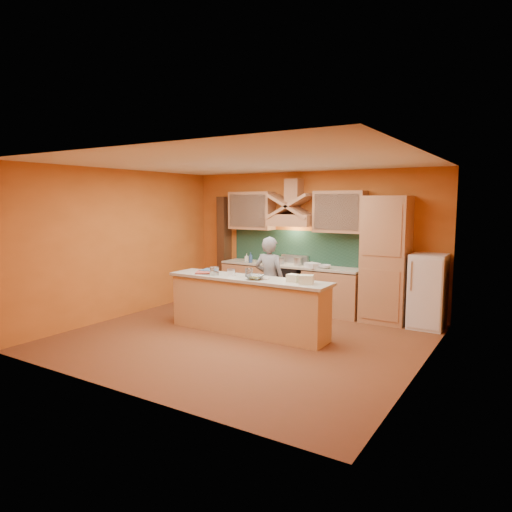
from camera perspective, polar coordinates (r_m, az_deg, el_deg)
The scene contains 36 objects.
floor at distance 7.51m, azimuth -1.65°, elevation -10.20°, with size 5.50×5.00×0.01m, color brown.
ceiling at distance 7.20m, azimuth -1.73°, elevation 11.61°, with size 5.50×5.00×0.01m, color white.
wall_back at distance 9.40m, azimuth 6.75°, elevation 1.92°, with size 5.50×0.02×2.80m, color orange.
wall_front at distance 5.34m, azimuth -16.68°, elevation -2.10°, with size 5.50×0.02×2.80m, color orange.
wall_left at distance 9.03m, azimuth -16.41°, elevation 1.49°, with size 0.02×5.00×2.80m, color orange.
wall_right at distance 6.16m, azimuth 20.17°, elevation -1.07°, with size 0.02×5.00×2.80m, color orange.
base_cabinet_left at distance 9.86m, azimuth -0.68°, elevation -3.48°, with size 1.10×0.60×0.86m, color tan.
base_cabinet_right at distance 9.01m, azimuth 9.61°, elevation -4.58°, with size 1.10×0.60×0.86m, color tan.
counter_top at distance 9.32m, azimuth 4.25°, elevation -1.18°, with size 3.00×0.62×0.04m, color #B9B09D.
stove at distance 9.39m, azimuth 4.23°, elevation -3.90°, with size 0.60×0.58×0.90m, color black.
backsplash at distance 9.53m, azimuth 5.07°, elevation 1.11°, with size 3.00×0.03×0.70m, color #1A3A2C.
range_hood at distance 9.28m, azimuth 4.45°, elevation 4.49°, with size 0.92×0.50×0.24m, color tan.
hood_chimney at distance 9.36m, azimuth 4.77°, elevation 8.06°, with size 0.30×0.30×0.50m, color tan.
upper_cabinet_left at distance 9.84m, azimuth -0.54°, elevation 5.69°, with size 1.00×0.35×0.80m, color tan.
upper_cabinet_right at distance 8.93m, azimuth 10.42°, elevation 5.46°, with size 1.00×0.35×0.80m, color tan.
pantry_column at distance 8.57m, azimuth 15.91°, elevation -0.45°, with size 0.80×0.60×2.30m, color tan.
fridge at distance 8.48m, azimuth 20.68°, elevation -4.14°, with size 0.58×0.60×1.30m, color white.
trim_column_left at distance 10.33m, azimuth -3.98°, elevation 1.01°, with size 0.20×0.30×2.30m, color #472816.
island_body at distance 7.69m, azimuth -1.05°, elevation -6.39°, with size 2.80×0.55×0.88m, color #DFAB72.
island_top at distance 7.59m, azimuth -1.06°, elevation -2.87°, with size 2.90×0.62×0.05m, color #B9B09D.
person at distance 8.23m, azimuth 1.70°, elevation -3.03°, with size 0.57×0.38×1.58m, color gray.
pot_large at distance 9.35m, azimuth 2.78°, elevation -0.71°, with size 0.26×0.26×0.14m, color silver.
pot_small at distance 9.26m, azimuth 5.27°, elevation -0.76°, with size 0.18×0.18×0.15m, color #BABAC1.
soap_bottle_a at distance 9.75m, azimuth -1.18°, elevation -0.19°, with size 0.08×0.08×0.17m, color beige.
soap_bottle_b at distance 9.55m, azimuth -0.68°, elevation -0.20°, with size 0.08×0.08×0.22m, color #2E4A7F.
bowl_back at distance 8.85m, azimuth 8.60°, elevation -1.32°, with size 0.22×0.22×0.07m, color silver.
dish_rack at distance 8.89m, azimuth 7.06°, elevation -1.17°, with size 0.27×0.21×0.10m, color white.
book_lower at distance 8.10m, azimuth -7.45°, elevation -2.01°, with size 0.26×0.35×0.03m, color #BF5044.
book_upper at distance 8.26m, azimuth -6.62°, elevation -1.71°, with size 0.22×0.31×0.02m, color #41678F.
jar_large at distance 7.82m, azimuth -5.22°, elevation -1.89°, with size 0.16×0.16×0.14m, color silver.
jar_small at distance 7.62m, azimuth -0.91°, elevation -2.11°, with size 0.13×0.13×0.14m, color silver.
kitchen_scale at distance 7.76m, azimuth -3.12°, elevation -2.12°, with size 0.11×0.11×0.09m, color white.
mixing_bowl at distance 7.38m, azimuth -0.14°, elevation -2.67°, with size 0.30×0.30×0.07m, color silver.
cloth at distance 7.42m, azimuth 0.72°, elevation -2.85°, with size 0.22×0.17×0.01m, color beige.
grocery_bag_a at distance 7.01m, azimuth 6.31°, elevation -2.94°, with size 0.21×0.17×0.14m, color beige.
grocery_bag_b at distance 7.17m, azimuth 4.74°, elevation -2.78°, with size 0.20×0.15×0.12m, color beige.
Camera 1 is at (3.96, -5.98, 2.21)m, focal length 32.00 mm.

